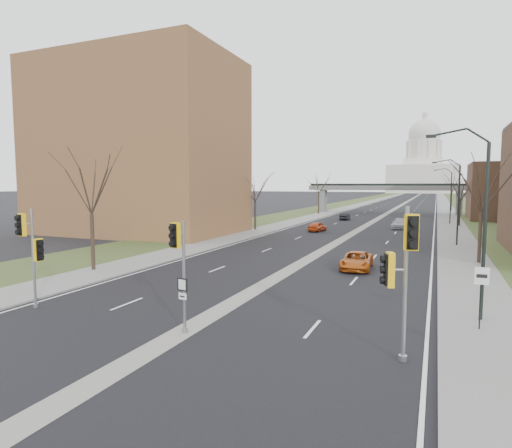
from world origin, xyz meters
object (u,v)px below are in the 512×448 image
Objects in this scene: car_right_near at (357,261)px; car_right_mid at (400,224)px; signal_pole_median at (179,256)px; car_left_near at (317,227)px; car_left_far at (345,216)px; signal_pole_right at (402,262)px; signal_pole_left at (31,244)px; speed_limit_sign at (481,287)px.

car_right_mid is (0.60, 31.92, 0.06)m from car_right_near.
car_left_near is at bearing 107.48° from signal_pole_median.
car_right_mid is (10.14, -11.95, 0.08)m from car_left_far.
car_left_near is (-13.51, 40.17, -2.97)m from signal_pole_right.
signal_pole_left is 17.48m from signal_pole_right.
signal_pole_median is 41.08m from car_left_near.
car_left_near is 20.06m from car_left_far.
car_right_near is 0.96× the size of car_right_mid.
speed_limit_sign is at bearing 39.23° from signal_pole_right.
car_left_far is 0.78× the size of car_right_mid.
speed_limit_sign reaches higher than car_left_far.
signal_pole_left is 1.34× the size of car_left_near.
signal_pole_left is 21.41m from car_right_near.
signal_pole_right is at bearing 14.18° from signal_pole_median.
signal_pole_median is (8.83, -0.26, -0.00)m from signal_pole_left.
signal_pole_median is 17.66m from car_right_near.
signal_pole_median reaches higher than car_right_near.
car_left_near is 12.77m from car_right_mid.
car_left_near is 25.54m from car_right_near.
signal_pole_left is 1.07× the size of signal_pole_median.
signal_pole_median is at bearing 8.78° from signal_pole_left.
car_right_near reaches higher than car_left_far.
car_left_near is (3.96, 40.45, -2.67)m from signal_pole_left.
car_right_mid is at bearing 84.57° from signal_pole_left.
signal_pole_median reaches higher than car_right_mid.
signal_pole_median reaches higher than speed_limit_sign.
signal_pole_left is at bearing 91.43° from car_left_near.
car_right_near is (13.21, 16.64, -2.67)m from signal_pole_left.
car_left_far is at bearing 105.50° from signal_pole_median.
car_left_near is (-16.42, 35.44, -1.31)m from speed_limit_sign.
signal_pole_left is 1.35× the size of car_left_far.
signal_pole_left is 1.90× the size of speed_limit_sign.
signal_pole_median is 1.78× the size of speed_limit_sign.
signal_pole_right reaches higher than signal_pole_left.
speed_limit_sign is at bearing -78.84° from car_right_mid.
speed_limit_sign is at bearing 35.14° from signal_pole_median.
speed_limit_sign reaches higher than car_right_near.
signal_pole_median is 12.77m from speed_limit_sign.
car_left_near is (-4.87, 40.70, -2.67)m from signal_pole_median.
car_right_mid is (-3.66, 48.28, -2.92)m from signal_pole_right.
signal_pole_right reaches higher than car_right_near.
signal_pole_left is 50.55m from car_right_mid.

